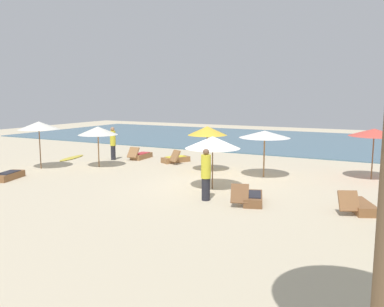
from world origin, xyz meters
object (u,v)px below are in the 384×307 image
object	(u,v)px
person_1	(206,174)
person_2	(113,143)
umbrella_4	(265,134)
lounger_0	(7,175)
umbrella_3	(98,131)
lounger_1	(141,156)
lounger_3	(176,159)
umbrella_0	(213,142)
umbrella_1	(207,131)
lounger_4	(252,198)
surfboard	(72,158)
lounger_2	(359,206)
umbrella_2	(39,126)
umbrella_5	(374,132)

from	to	relation	value
person_1	person_2	xyz separation A→B (m)	(-8.25, 5.31, 0.03)
umbrella_4	person_1	xyz separation A→B (m)	(-0.55, -4.67, -0.98)
lounger_0	person_2	xyz separation A→B (m)	(0.69, 6.21, 0.75)
umbrella_3	lounger_1	size ratio (longest dim) A/B	1.17
umbrella_3	lounger_3	distance (m)	4.32
umbrella_0	umbrella_1	size ratio (longest dim) A/B	0.99
lounger_4	surfboard	world-z (taller)	lounger_4
umbrella_3	surfboard	size ratio (longest dim) A/B	0.84
lounger_3	person_1	size ratio (longest dim) A/B	0.97
umbrella_4	lounger_2	world-z (taller)	umbrella_4
umbrella_0	lounger_3	distance (m)	6.45
lounger_2	surfboard	xyz separation A→B (m)	(-15.38, 3.56, -0.14)
lounger_3	lounger_2	bearing A→B (deg)	-28.43
umbrella_2	person_1	world-z (taller)	umbrella_2
umbrella_4	umbrella_2	bearing A→B (deg)	-163.00
umbrella_2	umbrella_5	world-z (taller)	umbrella_2
umbrella_5	lounger_4	bearing A→B (deg)	-118.59
lounger_3	surfboard	world-z (taller)	lounger_3
umbrella_2	umbrella_3	xyz separation A→B (m)	(2.18, 1.69, -0.29)
lounger_2	lounger_1	bearing A→B (deg)	155.91
umbrella_2	person_2	world-z (taller)	umbrella_2
lounger_1	person_2	xyz separation A→B (m)	(-1.11, -1.02, 0.75)
umbrella_0	surfboard	size ratio (longest dim) A/B	0.88
umbrella_1	lounger_0	xyz separation A→B (m)	(-6.74, -5.58, -1.73)
lounger_1	lounger_3	distance (m)	2.36
umbrella_2	person_1	bearing A→B (deg)	-9.13
umbrella_4	umbrella_5	xyz separation A→B (m)	(4.20, 1.65, 0.13)
lounger_1	lounger_4	size ratio (longest dim) A/B	0.98
lounger_3	surfboard	distance (m)	6.06
umbrella_1	umbrella_2	bearing A→B (deg)	-157.24
umbrella_4	person_1	size ratio (longest dim) A/B	1.24
lounger_0	surfboard	size ratio (longest dim) A/B	0.74
person_2	lounger_2	bearing A→B (deg)	-18.27
umbrella_4	lounger_0	size ratio (longest dim) A/B	1.24
lounger_2	umbrella_3	bearing A→B (deg)	169.74
lounger_2	lounger_4	distance (m)	3.31
umbrella_3	lounger_0	bearing A→B (deg)	-109.50
umbrella_2	person_2	xyz separation A→B (m)	(1.41, 3.76, -1.17)
umbrella_0	person_1	distance (m)	1.92
lounger_2	umbrella_2	bearing A→B (deg)	177.90
umbrella_4	lounger_1	distance (m)	8.04
umbrella_5	lounger_4	size ratio (longest dim) A/B	1.24
lounger_4	surfboard	distance (m)	12.84
lounger_3	person_1	world-z (taller)	person_1
umbrella_5	lounger_4	xyz separation A→B (m)	(-3.24, -5.94, -1.82)
umbrella_1	surfboard	xyz separation A→B (m)	(-8.42, -0.09, -1.88)
lounger_2	umbrella_1	bearing A→B (deg)	152.28
lounger_4	surfboard	size ratio (longest dim) A/B	0.73
umbrella_5	lounger_3	bearing A→B (deg)	-179.22
person_2	person_1	bearing A→B (deg)	-32.81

